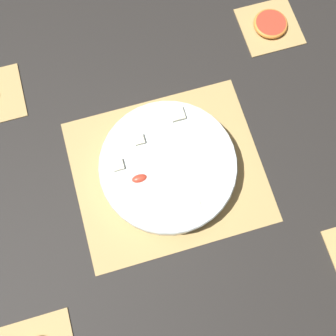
# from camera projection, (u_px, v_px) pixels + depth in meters

# --- Properties ---
(ground_plane) EXTENTS (6.00, 6.00, 0.00)m
(ground_plane) POSITION_uv_depth(u_px,v_px,m) (168.00, 171.00, 0.90)
(ground_plane) COLOR black
(bamboo_mat_center) EXTENTS (0.42, 0.36, 0.01)m
(bamboo_mat_center) POSITION_uv_depth(u_px,v_px,m) (168.00, 171.00, 0.90)
(bamboo_mat_center) COLOR tan
(bamboo_mat_center) RESTS_ON ground_plane
(coaster_mat_near_left) EXTENTS (0.15, 0.15, 0.01)m
(coaster_mat_near_left) POSITION_uv_depth(u_px,v_px,m) (270.00, 26.00, 1.00)
(coaster_mat_near_left) COLOR tan
(coaster_mat_near_left) RESTS_ON ground_plane
(fruit_salad_bowl) EXTENTS (0.30, 0.30, 0.06)m
(fruit_salad_bowl) POSITION_uv_depth(u_px,v_px,m) (168.00, 167.00, 0.86)
(fruit_salad_bowl) COLOR silver
(fruit_salad_bowl) RESTS_ON bamboo_mat_center
(grapefruit_slice) EXTENTS (0.09, 0.09, 0.01)m
(grapefruit_slice) POSITION_uv_depth(u_px,v_px,m) (271.00, 24.00, 0.99)
(grapefruit_slice) COLOR red
(grapefruit_slice) RESTS_ON coaster_mat_near_left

